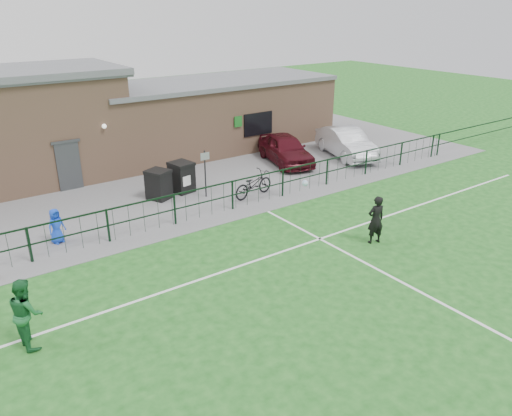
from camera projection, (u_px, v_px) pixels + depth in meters
ground at (366, 312)px, 13.14m from camera, size 90.00×90.00×0.00m
paving_strip at (151, 177)px, 23.32m from camera, size 34.00×13.00×0.02m
pitch_line_touch at (214, 217)px, 19.03m from camera, size 28.00×0.10×0.01m
pitch_line_mid at (274, 254)px, 16.16m from camera, size 28.00×0.10×0.01m
pitch_line_perp at (414, 289)px, 14.21m from camera, size 0.10×16.00×0.01m
perimeter_fence at (210, 201)px, 18.95m from camera, size 28.00×0.10×1.20m
wheelie_bin_left at (182, 178)px, 21.31m from camera, size 0.97×1.05×1.22m
wheelie_bin_right at (159, 185)px, 20.54m from camera, size 1.05×1.10×1.15m
sign_post at (205, 174)px, 20.59m from camera, size 0.08×0.08×2.00m
car_maroon at (285, 149)px, 25.13m from camera, size 2.78×4.59×1.46m
car_silver at (346, 143)px, 26.19m from camera, size 2.84×4.77×1.49m
bicycle_e at (253, 184)px, 20.81m from camera, size 2.12×1.03×1.07m
spectator_child at (56, 226)px, 16.72m from camera, size 0.69×0.56×1.22m
goalkeeper_kick at (374, 219)px, 16.69m from camera, size 1.53×2.80×1.77m
outfield_player at (26, 313)px, 11.61m from camera, size 0.74×0.91×1.75m
clubhouse at (105, 121)px, 24.27m from camera, size 24.25×5.40×4.96m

